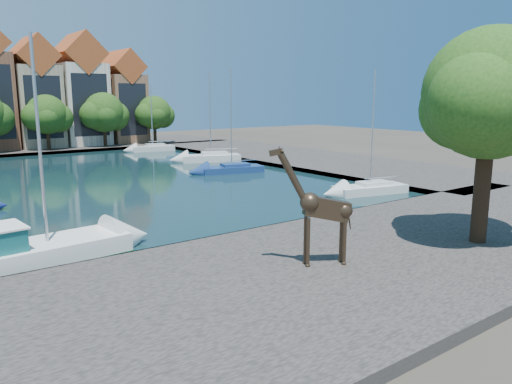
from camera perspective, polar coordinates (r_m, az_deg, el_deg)
ground at (r=28.32m, az=-0.17°, el=-5.06°), size 160.00×160.00×0.00m
water_basin at (r=49.27m, az=-17.04°, el=1.38°), size 38.00×50.00×0.08m
near_quay at (r=23.26m, az=10.26°, el=-8.20°), size 50.00×14.00×0.50m
far_quay at (r=79.90m, az=-24.93°, el=4.49°), size 60.00×16.00×0.50m
right_quay at (r=62.13m, az=5.19°, el=3.90°), size 14.00×52.00×0.50m
plane_tree at (r=27.08m, az=25.29°, el=9.63°), size 8.32×6.40×10.62m
townhouse_east_inner at (r=79.96m, az=-23.94°, el=9.95°), size 5.94×9.18×15.79m
townhouse_east_mid at (r=81.69m, az=-19.46°, el=10.53°), size 6.43×9.18×16.65m
townhouse_east_end at (r=83.89m, az=-15.12°, el=10.08°), size 5.44×9.18×14.43m
far_tree_mid_east at (r=74.70m, az=-22.75°, el=8.04°), size 7.02×5.40×7.52m
far_tree_east at (r=77.05m, az=-16.92°, el=8.55°), size 7.54×5.80×7.84m
far_tree_far_east at (r=80.14m, az=-11.49°, el=8.76°), size 6.76×5.20×7.36m
giraffe_statue at (r=21.70m, az=7.39°, el=-1.84°), size 3.37×2.00×5.17m
motorsailer at (r=25.18m, az=-25.83°, el=-6.15°), size 9.78×3.66×10.45m
sailboat_right_a at (r=41.12m, az=12.91°, el=0.55°), size 6.38×3.46×9.73m
sailboat_right_b at (r=51.09m, az=-2.79°, el=2.78°), size 6.72×3.69×10.38m
sailboat_right_c at (r=60.11m, az=-5.17°, el=4.09°), size 7.29×4.82×10.63m
sailboat_right_d at (r=72.67m, az=-11.71°, el=5.04°), size 6.16×3.01×9.33m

